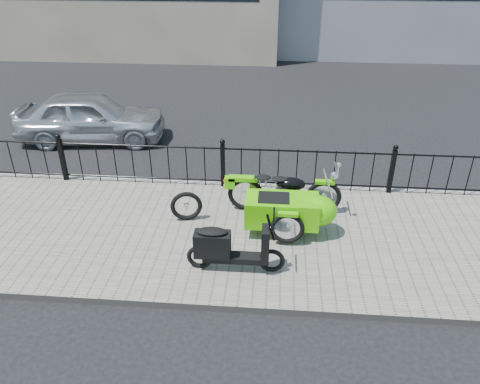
# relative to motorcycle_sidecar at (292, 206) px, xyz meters

# --- Properties ---
(ground) EXTENTS (120.00, 120.00, 0.00)m
(ground) POSITION_rel_motorcycle_sidecar_xyz_m (-1.43, 0.26, -0.59)
(ground) COLOR black
(ground) RESTS_ON ground
(sidewalk) EXTENTS (30.00, 3.80, 0.12)m
(sidewalk) POSITION_rel_motorcycle_sidecar_xyz_m (-1.43, -0.24, -0.53)
(sidewalk) COLOR slate
(sidewalk) RESTS_ON ground
(curb) EXTENTS (30.00, 0.10, 0.12)m
(curb) POSITION_rel_motorcycle_sidecar_xyz_m (-1.43, 1.70, -0.53)
(curb) COLOR gray
(curb) RESTS_ON ground
(iron_fence) EXTENTS (14.11, 0.11, 1.08)m
(iron_fence) POSITION_rel_motorcycle_sidecar_xyz_m (-1.43, 1.56, -0.01)
(iron_fence) COLOR black
(iron_fence) RESTS_ON sidewalk
(motorcycle_sidecar) EXTENTS (2.28, 1.48, 0.98)m
(motorcycle_sidecar) POSITION_rel_motorcycle_sidecar_xyz_m (0.00, 0.00, 0.00)
(motorcycle_sidecar) COLOR black
(motorcycle_sidecar) RESTS_ON sidewalk
(scooter) EXTENTS (1.59, 0.46, 1.08)m
(scooter) POSITION_rel_motorcycle_sidecar_xyz_m (-1.01, -1.27, -0.06)
(scooter) COLOR black
(scooter) RESTS_ON sidewalk
(spare_tire) EXTENTS (0.61, 0.21, 0.60)m
(spare_tire) POSITION_rel_motorcycle_sidecar_xyz_m (-1.96, 0.14, -0.17)
(spare_tire) COLOR black
(spare_tire) RESTS_ON sidewalk
(sedan_car) EXTENTS (3.96, 1.91, 1.30)m
(sedan_car) POSITION_rel_motorcycle_sidecar_xyz_m (-5.21, 4.06, 0.06)
(sedan_car) COLOR silver
(sedan_car) RESTS_ON ground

